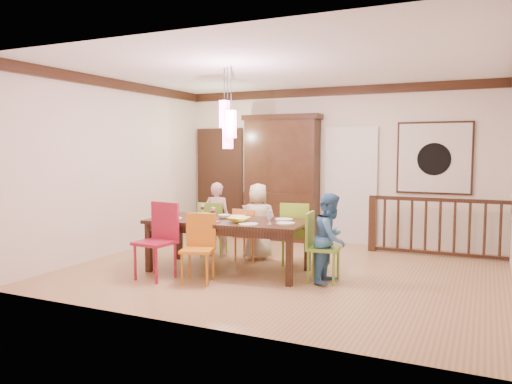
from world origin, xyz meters
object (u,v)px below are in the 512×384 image
at_px(person_far_left, 217,219).
at_px(person_far_mid, 258,221).
at_px(balustrade, 440,226).
at_px(chair_end_right, 324,242).
at_px(china_hutch, 282,177).
at_px(dining_table, 228,225).
at_px(chair_far_left, 214,225).
at_px(person_end_right, 331,238).

distance_m(person_far_left, person_far_mid, 0.73).
bearing_deg(balustrade, person_far_left, -157.08).
height_order(chair_end_right, china_hutch, china_hutch).
xyz_separation_m(chair_end_right, person_far_mid, (-1.35, 0.86, 0.08)).
xyz_separation_m(dining_table, china_hutch, (-0.26, 2.69, 0.53)).
relative_size(dining_table, person_far_left, 1.91).
bearing_deg(chair_end_right, person_far_mid, 51.71).
height_order(chair_far_left, person_end_right, person_end_right).
distance_m(chair_end_right, person_far_left, 2.23).
height_order(balustrade, person_end_right, person_end_right).
bearing_deg(dining_table, balustrade, 37.63).
relative_size(balustrade, person_end_right, 1.94).
relative_size(chair_end_right, balustrade, 0.40).
bearing_deg(person_far_left, balustrade, -164.77).
bearing_deg(balustrade, chair_far_left, -156.62).
relative_size(chair_far_left, person_far_mid, 0.74).
relative_size(chair_end_right, person_far_left, 0.76).
xyz_separation_m(person_far_mid, person_end_right, (1.44, -0.86, -0.02)).
xyz_separation_m(dining_table, person_far_mid, (0.06, 0.90, -0.06)).
height_order(chair_end_right, balustrade, balustrade).
distance_m(dining_table, balustrade, 3.55).
distance_m(china_hutch, balustrade, 3.03).
xyz_separation_m(china_hutch, person_far_left, (-0.41, -1.83, -0.60)).
xyz_separation_m(china_hutch, balustrade, (2.93, -0.35, -0.71)).
distance_m(person_far_left, person_end_right, 2.32).
height_order(chair_far_left, balustrade, balustrade).
bearing_deg(person_far_mid, dining_table, 63.57).
bearing_deg(chair_far_left, person_end_right, 148.61).
height_order(balustrade, person_far_left, person_far_left).
xyz_separation_m(chair_end_right, china_hutch, (-1.67, 2.65, 0.68)).
relative_size(balustrade, person_far_left, 1.89).
xyz_separation_m(chair_far_left, china_hutch, (0.44, 1.87, 0.69)).
bearing_deg(chair_far_left, chair_end_right, 147.89).
xyz_separation_m(chair_far_left, person_far_left, (0.04, 0.05, 0.09)).
xyz_separation_m(chair_end_right, person_end_right, (0.10, -0.00, 0.07)).
height_order(china_hutch, person_far_left, china_hutch).
distance_m(chair_end_right, china_hutch, 3.20).
distance_m(dining_table, person_far_left, 1.09).
bearing_deg(chair_end_right, person_end_right, -97.96).
distance_m(dining_table, chair_far_left, 1.09).
xyz_separation_m(chair_far_left, balustrade, (3.37, 1.53, -0.01)).
relative_size(dining_table, china_hutch, 0.97).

